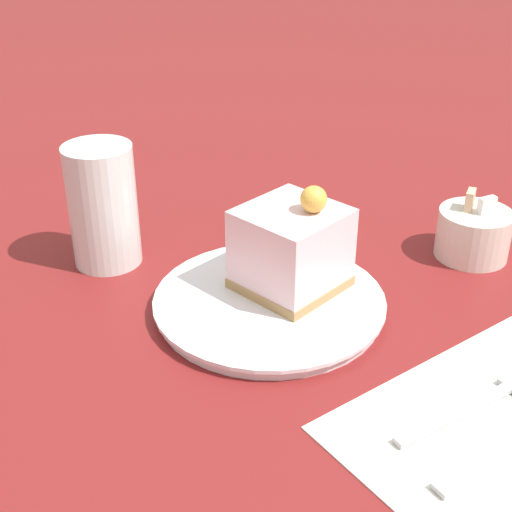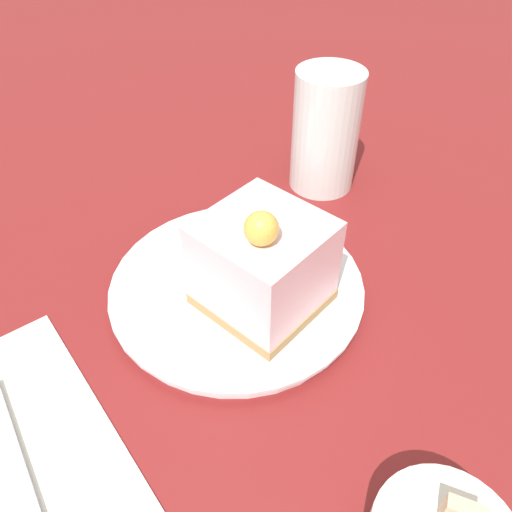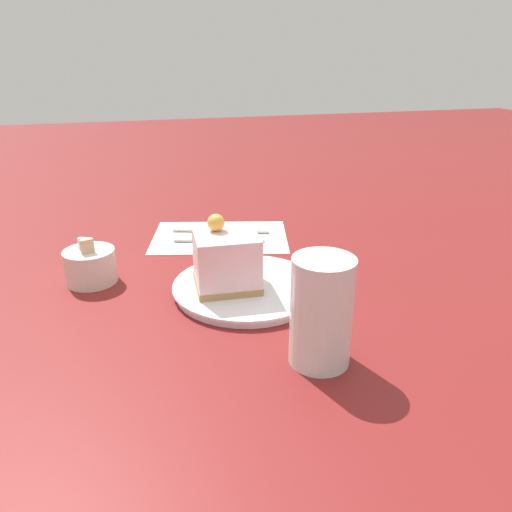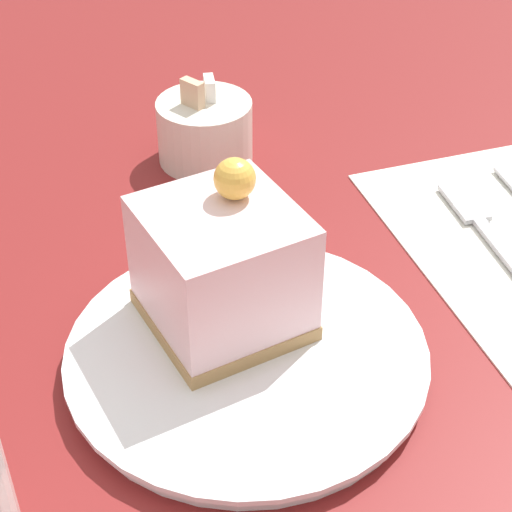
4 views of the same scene
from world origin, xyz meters
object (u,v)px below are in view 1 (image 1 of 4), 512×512
(sugar_bowl, at_px, (473,233))
(plate, at_px, (269,303))
(cake_slice, at_px, (292,248))
(fork, at_px, (492,396))
(drinking_glass, at_px, (102,206))

(sugar_bowl, bearing_deg, plate, -113.25)
(cake_slice, height_order, fork, cake_slice)
(plate, height_order, sugar_bowl, sugar_bowl)
(fork, xyz_separation_m, drinking_glass, (-0.42, -0.06, 0.06))
(fork, relative_size, drinking_glass, 1.28)
(cake_slice, distance_m, fork, 0.23)
(sugar_bowl, bearing_deg, fork, -59.96)
(cake_slice, bearing_deg, sugar_bowl, 66.62)
(plate, bearing_deg, fork, 4.16)
(fork, distance_m, drinking_glass, 0.43)
(drinking_glass, bearing_deg, cake_slice, 20.19)
(plate, relative_size, drinking_glass, 1.71)
(plate, height_order, drinking_glass, drinking_glass)
(fork, distance_m, sugar_bowl, 0.25)
(sugar_bowl, bearing_deg, cake_slice, -115.97)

